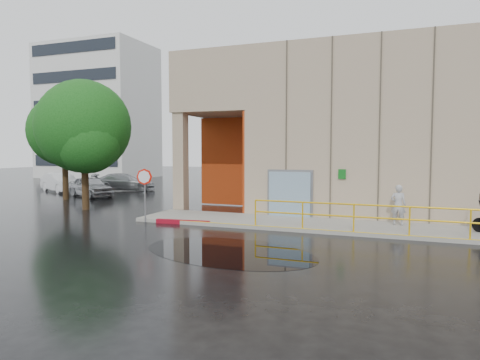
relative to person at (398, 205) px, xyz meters
The scene contains 14 objects.
ground 7.11m from the person, 133.03° to the right, with size 120.00×120.00×0.00m, color black.
sidewalk 1.36m from the person, 141.14° to the right, with size 20.00×3.00×0.15m, color gray.
building 6.68m from the person, 87.15° to the left, with size 20.00×10.17×8.00m.
guardrail 2.10m from the person, 105.60° to the right, with size 9.56×0.06×1.03m.
distant_building 40.50m from the person, 145.18° to the left, with size 12.00×8.08×15.00m.
person is the anchor object (origin of this frame).
stop_sign 10.57m from the person, 167.97° to the right, with size 0.70×0.17×2.33m.
red_curb 8.82m from the person, 166.49° to the right, with size 2.40×0.18×0.18m, color maroon.
puddle 7.74m from the person, 129.24° to the right, with size 5.78×3.56×0.01m, color black.
car_a 20.19m from the person, 164.83° to the left, with size 1.62×4.01×1.37m, color #BABCC2.
car_b 24.85m from the person, 163.23° to the left, with size 1.51×4.34×1.43m, color silver.
car_c 21.97m from the person, 154.36° to the left, with size 1.89×4.64×1.35m, color #9EA1A5.
tree_near 15.66m from the person, behind, with size 4.85×4.85×6.79m.
tree_far 20.18m from the person, behind, with size 4.40×4.40×6.55m.
Camera 1 is at (4.86, -12.82, 3.13)m, focal length 32.00 mm.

